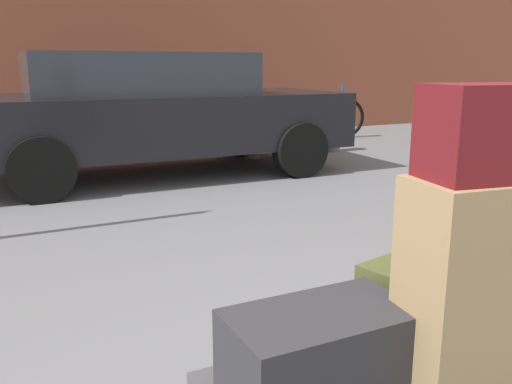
{
  "coord_description": "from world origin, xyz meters",
  "views": [
    {
      "loc": [
        -1.15,
        -1.1,
        1.29
      ],
      "look_at": [
        0.0,
        1.2,
        0.69
      ],
      "focal_mm": 38.38,
      "sensor_mm": 36.0,
      "label": 1
    }
  ],
  "objects": [
    {
      "name": "bollard_kerb_mid",
      "position": [
        3.61,
        5.8,
        0.28
      ],
      "size": [
        0.23,
        0.23,
        0.57
      ],
      "primitive_type": "cylinder",
      "color": "#72665B",
      "rests_on": "ground_plane"
    },
    {
      "name": "bicycle_leaning",
      "position": [
        4.21,
        7.14,
        0.37
      ],
      "size": [
        1.72,
        0.47,
        0.96
      ],
      "color": "black",
      "rests_on": "ground_plane"
    },
    {
      "name": "parked_car",
      "position": [
        0.68,
        5.21,
        0.76
      ],
      "size": [
        4.33,
        1.98,
        1.42
      ],
      "color": "black",
      "rests_on": "ground_plane"
    },
    {
      "name": "duffel_bag_charcoal_rear_right",
      "position": [
        -0.37,
        0.06,
        0.48
      ],
      "size": [
        0.53,
        0.3,
        0.29
      ],
      "primitive_type": "cube",
      "rotation": [
        0.0,
        0.0,
        -0.0
      ],
      "color": "#2D2D33",
      "rests_on": "luggage_cart"
    },
    {
      "name": "bollard_kerb_far",
      "position": [
        5.32,
        5.8,
        0.28
      ],
      "size": [
        0.23,
        0.23,
        0.57
      ],
      "primitive_type": "cylinder",
      "color": "#72665B",
      "rests_on": "ground_plane"
    },
    {
      "name": "bollard_kerb_near",
      "position": [
        2.24,
        5.8,
        0.28
      ],
      "size": [
        0.23,
        0.23,
        0.57
      ],
      "primitive_type": "cylinder",
      "color": "#72665B",
      "rests_on": "ground_plane"
    },
    {
      "name": "duffel_bag_maroon_topmost_pile",
      "position": [
        0.02,
        -0.1,
        1.12
      ],
      "size": [
        0.34,
        0.26,
        0.25
      ],
      "primitive_type": "cube",
      "rotation": [
        0.0,
        0.0,
        -0.18
      ],
      "color": "maroon",
      "rests_on": "suitcase_tan_front_left"
    },
    {
      "name": "suitcase_tan_front_left",
      "position": [
        0.02,
        -0.1,
        0.67
      ],
      "size": [
        0.4,
        0.29,
        0.65
      ],
      "primitive_type": "cube",
      "rotation": [
        0.0,
        0.0,
        -0.13
      ],
      "color": "#9E7F56",
      "rests_on": "luggage_cart"
    },
    {
      "name": "bollard_corner",
      "position": [
        6.17,
        5.8,
        0.28
      ],
      "size": [
        0.23,
        0.23,
        0.57
      ],
      "primitive_type": "cylinder",
      "color": "#72665B",
      "rests_on": "ground_plane"
    },
    {
      "name": "duffel_bag_olive_center",
      "position": [
        0.24,
        0.19,
        0.49
      ],
      "size": [
        0.67,
        0.45,
        0.3
      ],
      "primitive_type": "cube",
      "rotation": [
        0.0,
        0.0,
        0.23
      ],
      "color": "#4C5128",
      "rests_on": "luggage_cart"
    }
  ]
}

